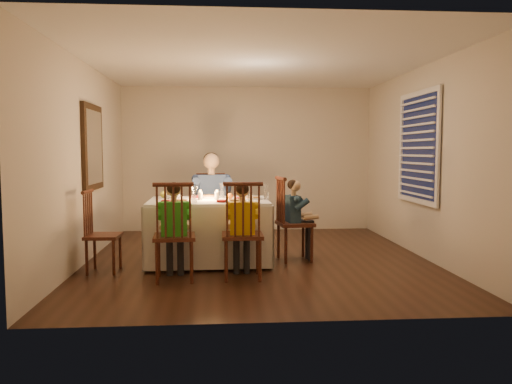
{
  "coord_description": "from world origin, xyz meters",
  "views": [
    {
      "loc": [
        -0.52,
        -6.6,
        1.45
      ],
      "look_at": [
        -0.02,
        0.15,
        0.89
      ],
      "focal_mm": 35.0,
      "sensor_mm": 36.0,
      "label": 1
    }
  ],
  "objects": [
    {
      "name": "setting_teal",
      "position": [
        -0.08,
        -0.13,
        0.83
      ],
      "size": [
        0.26,
        0.26,
        0.02
      ],
      "primitive_type": "cylinder",
      "rotation": [
        0.0,
        0.0,
        0.02
      ],
      "color": "silver",
      "rests_on": "dining_table"
    },
    {
      "name": "setting_yellow",
      "position": [
        -0.31,
        -0.46,
        0.83
      ],
      "size": [
        0.26,
        0.26,
        0.02
      ],
      "primitive_type": "cylinder",
      "rotation": [
        0.0,
        0.0,
        0.02
      ],
      "color": "silver",
      "rests_on": "dining_table"
    },
    {
      "name": "child_teal",
      "position": [
        0.48,
        -0.11,
        0.0
      ],
      "size": [
        0.37,
        0.4,
        1.07
      ],
      "primitive_type": null,
      "rotation": [
        0.0,
        0.0,
        1.71
      ],
      "color": "#1B3144",
      "rests_on": "ground"
    },
    {
      "name": "dining_table",
      "position": [
        -0.65,
        -0.14,
        0.58
      ],
      "size": [
        1.59,
        1.16,
        0.79
      ],
      "rotation": [
        0.0,
        0.0,
        0.02
      ],
      "color": "silver",
      "rests_on": "ground"
    },
    {
      "name": "serving_bowl",
      "position": [
        -1.13,
        0.12,
        0.85
      ],
      "size": [
        0.23,
        0.23,
        0.05
      ],
      "primitive_type": "imported",
      "rotation": [
        0.0,
        0.0,
        -0.09
      ],
      "color": "silver",
      "rests_on": "dining_table"
    },
    {
      "name": "child_yellow",
      "position": [
        -0.26,
        -1.0,
        0.0
      ],
      "size": [
        0.37,
        0.34,
        1.09
      ],
      "primitive_type": null,
      "rotation": [
        0.0,
        0.0,
        3.14
      ],
      "color": "gold",
      "rests_on": "ground"
    },
    {
      "name": "chair_near_left",
      "position": [
        -1.02,
        -1.04,
        0.0
      ],
      "size": [
        0.49,
        0.47,
        1.12
      ],
      "primitive_type": null,
      "rotation": [
        0.0,
        0.0,
        3.21
      ],
      "color": "black",
      "rests_on": "ground"
    },
    {
      "name": "wall_back",
      "position": [
        0.0,
        2.5,
        1.3
      ],
      "size": [
        4.5,
        0.02,
        2.6
      ],
      "primitive_type": "cube",
      "color": "beige",
      "rests_on": "ground"
    },
    {
      "name": "setting_green",
      "position": [
        -0.99,
        -0.45,
        0.83
      ],
      "size": [
        0.26,
        0.26,
        0.02
      ],
      "primitive_type": "cylinder",
      "rotation": [
        0.0,
        0.0,
        0.02
      ],
      "color": "silver",
      "rests_on": "dining_table"
    },
    {
      "name": "chair_extra",
      "position": [
        -1.9,
        -0.59,
        0.0
      ],
      "size": [
        0.4,
        0.42,
        0.99
      ],
      "primitive_type": null,
      "rotation": [
        0.0,
        0.0,
        1.54
      ],
      "color": "black",
      "rests_on": "ground"
    },
    {
      "name": "ground",
      "position": [
        0.0,
        0.0,
        0.0
      ],
      "size": [
        5.0,
        5.0,
        0.0
      ],
      "primitive_type": "plane",
      "color": "black",
      "rests_on": "ground"
    },
    {
      "name": "candle_left",
      "position": [
        -0.76,
        -0.14,
        0.87
      ],
      "size": [
        0.06,
        0.06,
        0.1
      ],
      "primitive_type": "cylinder",
      "color": "white",
      "rests_on": "dining_table"
    },
    {
      "name": "chair_adult",
      "position": [
        -0.63,
        0.75,
        0.0
      ],
      "size": [
        0.49,
        0.47,
        1.12
      ],
      "primitive_type": null,
      "rotation": [
        0.0,
        0.0,
        0.08
      ],
      "color": "black",
      "rests_on": "ground"
    },
    {
      "name": "window_blinds",
      "position": [
        2.21,
        0.1,
        1.5
      ],
      "size": [
        0.07,
        1.34,
        1.54
      ],
      "color": "black",
      "rests_on": "wall_right"
    },
    {
      "name": "wall_left",
      "position": [
        -2.25,
        0.0,
        1.3
      ],
      "size": [
        0.02,
        5.0,
        2.6
      ],
      "primitive_type": "cube",
      "color": "beige",
      "rests_on": "ground"
    },
    {
      "name": "wall_mirror",
      "position": [
        -2.22,
        0.3,
        1.5
      ],
      "size": [
        0.06,
        0.95,
        1.15
      ],
      "color": "black",
      "rests_on": "wall_left"
    },
    {
      "name": "wall_right",
      "position": [
        2.25,
        0.0,
        1.3
      ],
      "size": [
        0.02,
        5.0,
        2.6
      ],
      "primitive_type": "cube",
      "color": "beige",
      "rests_on": "ground"
    },
    {
      "name": "candle_right",
      "position": [
        -0.55,
        -0.13,
        0.87
      ],
      "size": [
        0.06,
        0.06,
        0.1
      ],
      "primitive_type": "cylinder",
      "color": "white",
      "rests_on": "dining_table"
    },
    {
      "name": "chair_end",
      "position": [
        0.48,
        -0.11,
        0.0
      ],
      "size": [
        0.5,
        0.51,
        1.12
      ],
      "primitive_type": null,
      "rotation": [
        0.0,
        0.0,
        1.71
      ],
      "color": "black",
      "rests_on": "ground"
    },
    {
      "name": "setting_adult",
      "position": [
        -0.65,
        0.16,
        0.83
      ],
      "size": [
        0.26,
        0.26,
        0.02
      ],
      "primitive_type": "cylinder",
      "rotation": [
        0.0,
        0.0,
        0.02
      ],
      "color": "silver",
      "rests_on": "dining_table"
    },
    {
      "name": "squash",
      "position": [
        -1.27,
        0.18,
        0.86
      ],
      "size": [
        0.09,
        0.09,
        0.09
      ],
      "primitive_type": "sphere",
      "color": "#FFFD43",
      "rests_on": "dining_table"
    },
    {
      "name": "chair_near_right",
      "position": [
        -0.26,
        -1.0,
        0.0
      ],
      "size": [
        0.46,
        0.44,
        1.12
      ],
      "primitive_type": null,
      "rotation": [
        0.0,
        0.0,
        3.14
      ],
      "color": "black",
      "rests_on": "ground"
    },
    {
      "name": "child_green",
      "position": [
        -1.02,
        -1.04,
        0.0
      ],
      "size": [
        0.4,
        0.37,
        1.11
      ],
      "primitive_type": null,
      "rotation": [
        0.0,
        0.0,
        3.21
      ],
      "color": "green",
      "rests_on": "ground"
    },
    {
      "name": "ceiling",
      "position": [
        0.0,
        0.0,
        2.6
      ],
      "size": [
        5.0,
        5.0,
        0.0
      ],
      "primitive_type": "plane",
      "color": "white",
      "rests_on": "wall_back"
    },
    {
      "name": "orange_fruit",
      "position": [
        -0.38,
        -0.08,
        0.86
      ],
      "size": [
        0.08,
        0.08,
        0.08
      ],
      "primitive_type": "sphere",
      "color": "orange",
      "rests_on": "dining_table"
    },
    {
      "name": "adult",
      "position": [
        -0.63,
        0.75,
        0.0
      ],
      "size": [
        0.6,
        0.55,
        1.43
      ],
      "primitive_type": null,
      "rotation": [
        0.0,
        0.0,
        0.08
      ],
      "color": "#31487B",
      "rests_on": "ground"
    }
  ]
}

